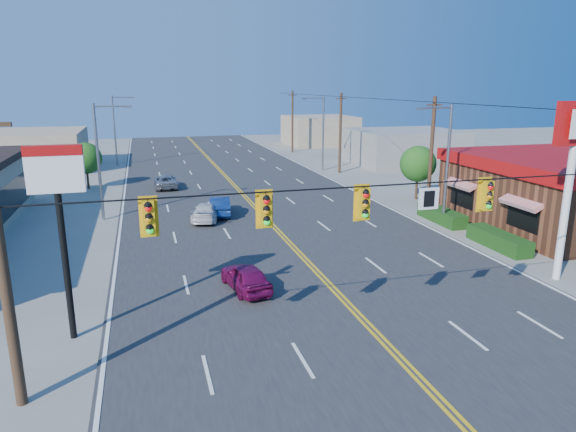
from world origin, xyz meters
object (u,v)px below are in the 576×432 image
object	(u,v)px
pizza_hut_sign	(59,203)
car_silver	(166,182)
signal_span	(393,217)
car_blue	(220,206)
car_white	(206,212)
car_magenta	(246,278)
kfc_pylon	(573,155)

from	to	relation	value
pizza_hut_sign	car_silver	distance (m)	28.93
signal_span	car_silver	size ratio (longest dim) A/B	5.64
car_blue	car_silver	distance (m)	11.72
signal_span	car_white	size ratio (longest dim) A/B	5.80
car_magenta	kfc_pylon	bearing A→B (deg)	160.15
pizza_hut_sign	car_magenta	world-z (taller)	pizza_hut_sign
signal_span	car_silver	distance (m)	33.02
kfc_pylon	car_white	distance (m)	22.40
signal_span	car_silver	bearing A→B (deg)	100.75
car_blue	car_magenta	bearing A→B (deg)	93.41
pizza_hut_sign	car_blue	world-z (taller)	pizza_hut_sign
kfc_pylon	car_magenta	xyz separation A→B (m)	(-14.89, 2.66, -5.42)
signal_span	car_magenta	size ratio (longest dim) A/B	6.68
signal_span	pizza_hut_sign	xyz separation A→B (m)	(-10.88, 4.00, 0.30)
signal_span	pizza_hut_sign	world-z (taller)	signal_span
signal_span	car_white	distance (m)	20.49
kfc_pylon	car_silver	distance (m)	33.46
pizza_hut_sign	kfc_pylon	bearing A→B (deg)	0.00
signal_span	pizza_hut_sign	size ratio (longest dim) A/B	3.55
car_magenta	car_silver	size ratio (longest dim) A/B	0.84
car_magenta	car_silver	distance (m)	25.62
kfc_pylon	signal_span	bearing A→B (deg)	-160.22
pizza_hut_sign	car_white	world-z (taller)	pizza_hut_sign
car_blue	pizza_hut_sign	bearing A→B (deg)	71.73
car_blue	car_silver	world-z (taller)	car_blue
pizza_hut_sign	car_white	bearing A→B (deg)	66.14
signal_span	kfc_pylon	size ratio (longest dim) A/B	2.86
signal_span	kfc_pylon	world-z (taller)	signal_span
signal_span	pizza_hut_sign	bearing A→B (deg)	159.81
pizza_hut_sign	car_silver	size ratio (longest dim) A/B	1.59
car_magenta	car_blue	size ratio (longest dim) A/B	0.89
car_magenta	pizza_hut_sign	bearing A→B (deg)	10.77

